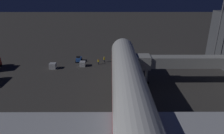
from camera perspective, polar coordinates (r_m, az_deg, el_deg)
name	(u,v)px	position (r m, az deg, el deg)	size (l,w,h in m)	color
ground_plane	(128,112)	(38.77, 4.62, -12.47)	(320.00, 320.00, 0.00)	#383533
airliner_at_gate	(136,120)	(27.49, 6.67, -14.63)	(55.72, 70.04, 20.41)	silver
jet_bridge	(176,62)	(48.86, 17.67, 1.39)	(22.02, 3.40, 7.15)	#9E9E99
apron_floodlight_mast	(219,28)	(61.74, 27.88, 9.57)	(2.90, 0.50, 19.81)	#59595E
pushback_tug	(79,59)	(63.58, -9.34, 2.16)	(1.86, 2.72, 1.95)	#234C9E
baggage_container_near_belt	(53,66)	(59.67, -16.32, 0.28)	(1.79, 1.61, 1.65)	#B7BABF
baggage_container_far_row	(83,64)	(59.75, -8.28, 0.88)	(1.61, 1.71, 1.45)	#B7BABF
ground_crew_near_nose_gear	(104,59)	(62.30, -2.20, 2.23)	(0.40, 0.40, 1.80)	black
ground_crew_by_belt_loader	(98,61)	(60.58, -3.88, 1.57)	(0.40, 0.40, 1.70)	black
traffic_cone_nose_port	(129,65)	(60.04, 4.93, 0.67)	(0.36, 0.36, 0.55)	orange
traffic_cone_nose_starboard	(115,65)	(59.80, 0.73, 0.67)	(0.36, 0.36, 0.55)	orange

